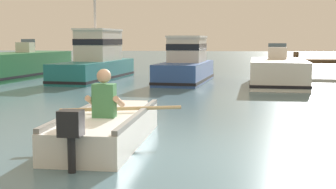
% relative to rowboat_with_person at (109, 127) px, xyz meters
% --- Properties ---
extents(ground_plane, '(120.00, 120.00, 0.00)m').
position_rel_rowboat_with_person_xyz_m(ground_plane, '(1.36, -0.70, -0.25)').
color(ground_plane, slate).
extents(rowboat_with_person, '(1.92, 3.70, 1.19)m').
position_rel_rowboat_with_person_xyz_m(rowboat_with_person, '(0.00, 0.00, 0.00)').
color(rowboat_with_person, white).
rests_on(rowboat_with_person, ground).
extents(moored_boat_green, '(2.39, 6.51, 1.66)m').
position_rel_rowboat_with_person_xyz_m(moored_boat_green, '(-7.16, 11.54, 0.27)').
color(moored_boat_green, '#287042').
rests_on(moored_boat_green, ground).
extents(moored_boat_teal, '(2.07, 5.73, 4.03)m').
position_rel_rowboat_with_person_xyz_m(moored_boat_teal, '(-3.63, 11.09, 0.51)').
color(moored_boat_teal, '#1E727A').
rests_on(moored_boat_teal, ground).
extents(moored_boat_blue, '(2.00, 4.61, 1.79)m').
position_rel_rowboat_with_person_xyz_m(moored_boat_blue, '(0.12, 10.53, 0.41)').
color(moored_boat_blue, '#2D519E').
rests_on(moored_boat_blue, ground).
extents(moored_boat_white, '(2.11, 4.68, 1.50)m').
position_rel_rowboat_with_person_xyz_m(moored_boat_white, '(3.51, 9.78, 0.19)').
color(moored_boat_white, white).
rests_on(moored_boat_white, ground).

